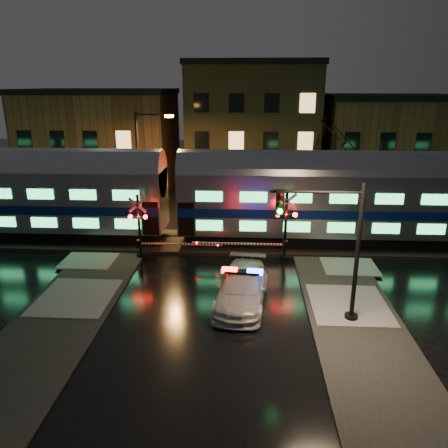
% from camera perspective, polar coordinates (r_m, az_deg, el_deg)
% --- Properties ---
extents(ground, '(120.00, 120.00, 0.00)m').
position_cam_1_polar(ground, '(23.77, -1.19, -6.89)').
color(ground, black).
rests_on(ground, ground).
extents(ballast, '(90.00, 4.20, 0.24)m').
position_cam_1_polar(ballast, '(28.34, -0.42, -2.45)').
color(ballast, black).
rests_on(ballast, ground).
extents(sidewalk_left, '(4.00, 20.00, 0.12)m').
position_cam_1_polar(sidewalk_left, '(20.15, -21.89, -12.95)').
color(sidewalk_left, '#2D2D2D').
rests_on(sidewalk_left, ground).
extents(sidewalk_right, '(4.00, 20.00, 0.12)m').
position_cam_1_polar(sidewalk_right, '(19.01, 17.90, -14.44)').
color(sidewalk_right, '#2D2D2D').
rests_on(sidewalk_right, ground).
extents(building_left, '(14.00, 10.00, 9.00)m').
position_cam_1_polar(building_left, '(46.27, -15.59, 10.44)').
color(building_left, brown).
rests_on(building_left, ground).
extents(building_mid, '(12.00, 11.00, 11.50)m').
position_cam_1_polar(building_mid, '(44.23, 3.69, 12.36)').
color(building_mid, brown).
rests_on(building_mid, ground).
extents(building_right, '(12.00, 10.00, 8.50)m').
position_cam_1_polar(building_right, '(45.86, 20.36, 9.61)').
color(building_right, brown).
rests_on(building_right, ground).
extents(train, '(51.00, 3.12, 5.92)m').
position_cam_1_polar(train, '(27.74, -6.84, 4.03)').
color(train, black).
rests_on(train, ballast).
extents(police_car, '(2.76, 5.64, 1.75)m').
position_cam_1_polar(police_car, '(20.75, 2.36, -8.33)').
color(police_car, silver).
rests_on(police_car, ground).
extents(crossing_signal_right, '(6.09, 0.67, 4.31)m').
position_cam_1_polar(crossing_signal_right, '(25.26, 7.23, -1.15)').
color(crossing_signal_right, black).
rests_on(crossing_signal_right, ground).
extents(crossing_signal_left, '(5.51, 0.64, 3.90)m').
position_cam_1_polar(crossing_signal_left, '(25.94, -10.24, -1.20)').
color(crossing_signal_left, black).
rests_on(crossing_signal_left, ground).
extents(traffic_light, '(4.02, 0.71, 6.22)m').
position_cam_1_polar(traffic_light, '(18.80, 14.20, -3.40)').
color(traffic_light, black).
rests_on(traffic_light, ground).
extents(streetlight, '(2.72, 0.28, 8.14)m').
position_cam_1_polar(streetlight, '(31.88, -10.64, 8.05)').
color(streetlight, black).
rests_on(streetlight, ground).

